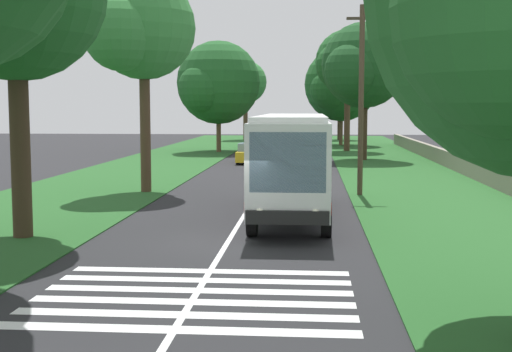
{
  "coord_description": "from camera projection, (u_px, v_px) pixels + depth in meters",
  "views": [
    {
      "loc": [
        -20.21,
        -2.44,
        4.04
      ],
      "look_at": [
        3.95,
        -0.54,
        1.6
      ],
      "focal_mm": 48.53,
      "sensor_mm": 36.0,
      "label": 1
    }
  ],
  "objects": [
    {
      "name": "trailing_car_1",
      "position": [
        250.0,
        154.0,
        49.52
      ],
      "size": [
        4.3,
        1.78,
        1.43
      ],
      "color": "gold",
      "rests_on": "ground"
    },
    {
      "name": "utility_pole",
      "position": [
        361.0,
        98.0,
        31.01
      ],
      "size": [
        0.24,
        1.4,
        8.5
      ],
      "color": "#473828",
      "rests_on": "grass_verge_right"
    },
    {
      "name": "trailing_car_2",
      "position": [
        260.0,
        148.0,
        55.67
      ],
      "size": [
        4.3,
        1.78,
        1.43
      ],
      "color": "gold",
      "rests_on": "ground"
    },
    {
      "name": "grass_verge_right",
      "position": [
        424.0,
        186.0,
        34.88
      ],
      "size": [
        120.0,
        8.0,
        0.04
      ],
      "primitive_type": "cube",
      "color": "#235623",
      "rests_on": "ground"
    },
    {
      "name": "roadside_tree_left_0",
      "position": [
        140.0,
        31.0,
        31.95
      ],
      "size": [
        6.02,
        4.85,
        10.05
      ],
      "color": "#4C3826",
      "rests_on": "grass_verge_left"
    },
    {
      "name": "roadside_tree_right_1",
      "position": [
        362.0,
        68.0,
        51.48
      ],
      "size": [
        7.69,
        6.37,
        10.24
      ],
      "color": "#3D2D1E",
      "rests_on": "grass_verge_right"
    },
    {
      "name": "ground",
      "position": [
        228.0,
        242.0,
        20.64
      ],
      "size": [
        160.0,
        160.0,
        0.0
      ],
      "primitive_type": "plane",
      "color": "#262628"
    },
    {
      "name": "trailing_car_0",
      "position": [
        304.0,
        160.0,
        43.89
      ],
      "size": [
        4.3,
        1.78,
        1.43
      ],
      "color": "#B7A893",
      "rests_on": "ground"
    },
    {
      "name": "roadside_tree_right_0",
      "position": [
        340.0,
        86.0,
        71.06
      ],
      "size": [
        8.55,
        7.58,
        10.05
      ],
      "color": "brown",
      "rests_on": "grass_verge_right"
    },
    {
      "name": "roadside_tree_right_3",
      "position": [
        346.0,
        64.0,
        61.74
      ],
      "size": [
        6.9,
        5.79,
        10.87
      ],
      "color": "#4C3826",
      "rests_on": "grass_verge_right"
    },
    {
      "name": "trailing_minibus_0",
      "position": [
        271.0,
        130.0,
        73.66
      ],
      "size": [
        6.0,
        2.14,
        2.53
      ],
      "color": "teal",
      "rests_on": "ground"
    },
    {
      "name": "roadside_tree_left_3",
      "position": [
        244.0,
        83.0,
        82.87
      ],
      "size": [
        6.08,
        5.16,
        9.49
      ],
      "color": "#4C3826",
      "rests_on": "grass_verge_left"
    },
    {
      "name": "trailing_car_3",
      "position": [
        262.0,
        144.0,
        62.87
      ],
      "size": [
        4.3,
        1.78,
        1.43
      ],
      "color": "#B21E1E",
      "rests_on": "ground"
    },
    {
      "name": "roadside_wall",
      "position": [
        471.0,
        167.0,
        39.52
      ],
      "size": [
        70.0,
        0.4,
        1.06
      ],
      "primitive_type": "cube",
      "color": "gray",
      "rests_on": "grass_verge_right"
    },
    {
      "name": "zebra_crossing",
      "position": [
        195.0,
        296.0,
        14.79
      ],
      "size": [
        4.95,
        6.8,
        0.01
      ],
      "color": "silver",
      "rests_on": "ground"
    },
    {
      "name": "coach_bus",
      "position": [
        293.0,
        159.0,
        25.22
      ],
      "size": [
        11.16,
        2.62,
        3.73
      ],
      "color": "white",
      "rests_on": "ground"
    },
    {
      "name": "centre_line",
      "position": [
        262.0,
        185.0,
        35.52
      ],
      "size": [
        110.0,
        0.16,
        0.01
      ],
      "primitive_type": "cube",
      "color": "silver",
      "rests_on": "ground"
    },
    {
      "name": "grass_verge_left",
      "position": [
        106.0,
        184.0,
        36.16
      ],
      "size": [
        120.0,
        8.0,
        0.04
      ],
      "primitive_type": "cube",
      "color": "#235623",
      "rests_on": "ground"
    },
    {
      "name": "roadside_tree_right_4",
      "position": [
        339.0,
        97.0,
        82.85
      ],
      "size": [
        5.45,
        4.43,
        7.48
      ],
      "color": "#3D2D1E",
      "rests_on": "grass_verge_right"
    },
    {
      "name": "roadside_tree_left_1",
      "position": [
        217.0,
        85.0,
        60.9
      ],
      "size": [
        8.76,
        7.29,
        9.74
      ],
      "color": "brown",
      "rests_on": "grass_verge_left"
    }
  ]
}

